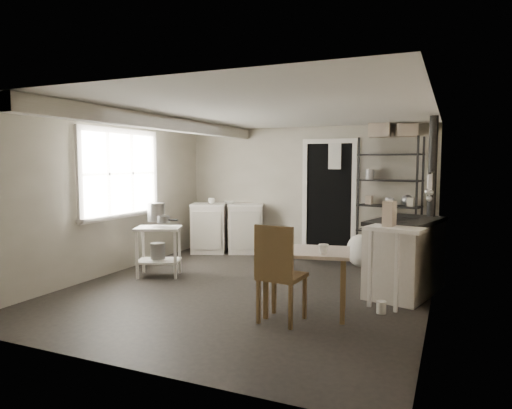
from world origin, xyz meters
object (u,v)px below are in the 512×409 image
at_px(stockpot, 156,212).
at_px(shelf_rack, 389,207).
at_px(base_cabinets, 228,228).
at_px(chair, 282,276).
at_px(flour_sack, 360,252).
at_px(work_table, 306,279).
at_px(prep_table, 159,249).
at_px(stove, 405,259).

height_order(stockpot, shelf_rack, shelf_rack).
relative_size(base_cabinets, chair, 1.34).
relative_size(chair, flour_sack, 1.98).
height_order(work_table, chair, chair).
relative_size(prep_table, work_table, 0.78).
height_order(stove, flour_sack, stove).
height_order(base_cabinets, work_table, base_cabinets).
xyz_separation_m(shelf_rack, flour_sack, (-0.39, -0.37, -0.71)).
xyz_separation_m(chair, flour_sack, (0.27, 2.88, -0.25)).
height_order(stove, work_table, stove).
relative_size(stove, flour_sack, 2.31).
bearing_deg(flour_sack, stove, -57.89).
bearing_deg(chair, stockpot, 159.70).
relative_size(stockpot, shelf_rack, 0.13).
xyz_separation_m(base_cabinets, chair, (2.23, -3.12, 0.03)).
bearing_deg(work_table, chair, -114.64).
bearing_deg(prep_table, chair, -25.07).
height_order(prep_table, stove, stove).
distance_m(prep_table, base_cabinets, 2.03).
height_order(prep_table, base_cabinets, base_cabinets).
relative_size(base_cabinets, stove, 1.14).
height_order(base_cabinets, chair, chair).
bearing_deg(stockpot, flour_sack, 33.14).
relative_size(prep_table, base_cabinets, 0.53).
xyz_separation_m(prep_table, flour_sack, (2.60, 1.79, -0.16)).
relative_size(work_table, flour_sack, 1.79).
height_order(base_cabinets, stove, same).
relative_size(stockpot, flour_sack, 0.52).
xyz_separation_m(prep_table, stove, (3.41, 0.50, 0.04)).
bearing_deg(shelf_rack, stockpot, -134.64).
relative_size(stockpot, base_cabinets, 0.20).
distance_m(stockpot, base_cabinets, 2.05).
distance_m(shelf_rack, work_table, 3.01).
height_order(stockpot, base_cabinets, stockpot).
relative_size(prep_table, flour_sack, 1.39).
bearing_deg(shelf_rack, work_table, -89.18).
bearing_deg(base_cabinets, stockpot, -116.13).
bearing_deg(base_cabinets, work_table, -70.71).
bearing_deg(stockpot, shelf_rack, 34.71).
bearing_deg(flour_sack, chair, -95.41).
bearing_deg(chair, stove, 60.81).
relative_size(base_cabinets, work_table, 1.48).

